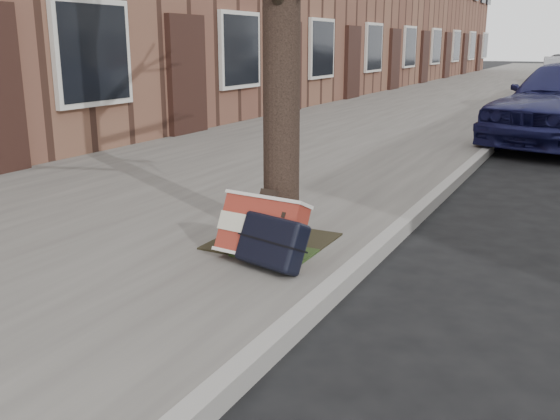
% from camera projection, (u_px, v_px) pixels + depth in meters
% --- Properties ---
extents(ground, '(120.00, 120.00, 0.00)m').
position_uv_depth(ground, '(522.00, 391.00, 3.03)').
color(ground, black).
rests_on(ground, ground).
extents(near_sidewalk, '(5.00, 70.00, 0.12)m').
position_uv_depth(near_sidewalk, '(446.00, 101.00, 17.55)').
color(near_sidewalk, slate).
rests_on(near_sidewalk, ground).
extents(dirt_patch, '(0.85, 0.85, 0.02)m').
position_uv_depth(dirt_patch, '(272.00, 241.00, 4.90)').
color(dirt_patch, black).
rests_on(dirt_patch, near_sidewalk).
extents(suitcase_red, '(0.66, 0.41, 0.48)m').
position_uv_depth(suitcase_red, '(262.00, 229.00, 4.42)').
color(suitcase_red, maroon).
rests_on(suitcase_red, near_sidewalk).
extents(suitcase_navy, '(0.56, 0.41, 0.39)m').
position_uv_depth(suitcase_navy, '(272.00, 241.00, 4.28)').
color(suitcase_navy, black).
rests_on(suitcase_navy, near_sidewalk).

